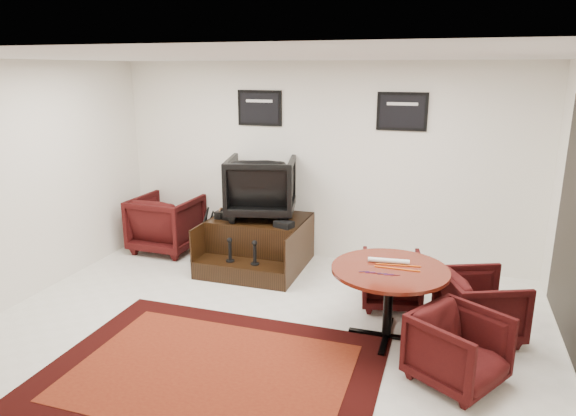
# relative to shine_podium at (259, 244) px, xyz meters

# --- Properties ---
(ground) EXTENTS (6.00, 6.00, 0.00)m
(ground) POSITION_rel_shine_podium_xyz_m (0.72, -1.90, -0.31)
(ground) COLOR white
(ground) RESTS_ON ground
(room_shell) EXTENTS (6.02, 5.02, 2.81)m
(room_shell) POSITION_rel_shine_podium_xyz_m (1.13, -1.78, 1.47)
(room_shell) COLOR white
(room_shell) RESTS_ON ground
(area_rug) EXTENTS (3.02, 2.27, 0.01)m
(area_rug) POSITION_rel_shine_podium_xyz_m (0.55, -2.65, -0.31)
(area_rug) COLOR black
(area_rug) RESTS_ON ground
(shine_podium) EXTENTS (1.31, 1.35, 0.68)m
(shine_podium) POSITION_rel_shine_podium_xyz_m (0.00, 0.00, 0.00)
(shine_podium) COLOR black
(shine_podium) RESTS_ON ground
(shine_chair) EXTENTS (1.09, 1.05, 0.95)m
(shine_chair) POSITION_rel_shine_podium_xyz_m (0.00, 0.14, 0.84)
(shine_chair) COLOR black
(shine_chair) RESTS_ON shine_podium
(shoes_pair) EXTENTS (0.24, 0.29, 0.10)m
(shoes_pair) POSITION_rel_shine_podium_xyz_m (-0.46, -0.07, 0.42)
(shoes_pair) COLOR black
(shoes_pair) RESTS_ON shine_podium
(polish_kit) EXTENTS (0.27, 0.23, 0.08)m
(polish_kit) POSITION_rel_shine_podium_xyz_m (0.46, -0.26, 0.40)
(polish_kit) COLOR black
(polish_kit) RESTS_ON shine_podium
(umbrella_black) EXTENTS (0.33, 0.12, 0.88)m
(umbrella_black) POSITION_rel_shine_podium_xyz_m (-0.78, -0.23, 0.13)
(umbrella_black) COLOR black
(umbrella_black) RESTS_ON ground
(umbrella_hooked) EXTENTS (0.29, 0.11, 0.79)m
(umbrella_hooked) POSITION_rel_shine_podium_xyz_m (-0.77, -0.08, 0.08)
(umbrella_hooked) COLOR black
(umbrella_hooked) RESTS_ON ground
(armchair_side) EXTENTS (0.93, 0.88, 0.93)m
(armchair_side) POSITION_rel_shine_podium_xyz_m (-1.55, 0.15, 0.15)
(armchair_side) COLOR black
(armchair_side) RESTS_ON ground
(meeting_table) EXTENTS (1.17, 1.17, 0.77)m
(meeting_table) POSITION_rel_shine_podium_xyz_m (2.00, -1.50, 0.36)
(meeting_table) COLOR #4B110A
(meeting_table) RESTS_ON ground
(table_chair_back) EXTENTS (0.77, 0.74, 0.69)m
(table_chair_back) POSITION_rel_shine_podium_xyz_m (1.94, -0.71, 0.03)
(table_chair_back) COLOR black
(table_chair_back) RESTS_ON ground
(table_chair_window) EXTENTS (0.92, 0.94, 0.75)m
(table_chair_window) POSITION_rel_shine_podium_xyz_m (2.90, -1.18, 0.06)
(table_chair_window) COLOR black
(table_chair_window) RESTS_ON ground
(table_chair_corner) EXTENTS (0.93, 0.94, 0.72)m
(table_chair_corner) POSITION_rel_shine_podium_xyz_m (2.69, -2.10, 0.05)
(table_chair_corner) COLOR black
(table_chair_corner) RESTS_ON ground
(paper_roll) EXTENTS (0.42, 0.09, 0.05)m
(paper_roll) POSITION_rel_shine_podium_xyz_m (1.97, -1.37, 0.48)
(paper_roll) COLOR white
(paper_roll) RESTS_ON meeting_table
(table_clutter) EXTENTS (0.57, 0.33, 0.01)m
(table_clutter) POSITION_rel_shine_podium_xyz_m (2.03, -1.51, 0.46)
(table_clutter) COLOR #EC580D
(table_clutter) RESTS_ON meeting_table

